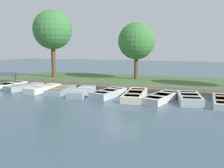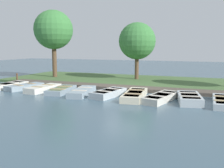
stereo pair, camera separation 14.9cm
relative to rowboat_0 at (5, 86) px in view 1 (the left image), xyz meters
name	(u,v)px [view 1 (the left image)]	position (x,y,z in m)	size (l,w,h in m)	color
ground_plane	(122,92)	(-1.52, 8.52, -0.18)	(80.00, 80.00, 0.00)	#425B6B
shore_bank	(141,81)	(-6.52, 8.52, -0.08)	(8.00, 24.00, 0.19)	#476638
dock_walkway	(127,88)	(-2.63, 8.52, -0.06)	(1.42, 19.64, 0.23)	#51473D
rowboat_0	(5,86)	(0.00, 0.00, 0.00)	(3.57, 1.34, 0.36)	silver
rowboat_1	(24,87)	(-0.20, 1.59, 0.01)	(2.90, 1.61, 0.37)	#8C9EA8
rowboat_2	(43,88)	(0.02, 3.35, 0.02)	(2.81, 1.20, 0.40)	silver
rowboat_3	(61,90)	(-0.03, 4.76, -0.01)	(3.00, 1.54, 0.34)	#8C9EA8
rowboat_4	(82,92)	(0.10, 6.40, 0.01)	(3.30, 1.55, 0.38)	#8C9EA8
rowboat_5	(109,93)	(0.03, 8.18, 0.02)	(2.86, 1.53, 0.40)	#B2BCC1
rowboat_6	(135,95)	(0.00, 9.83, 0.02)	(3.54, 1.46, 0.39)	beige
rowboat_7	(161,97)	(0.10, 11.41, 0.01)	(3.36, 1.78, 0.38)	beige
rowboat_8	(190,98)	(-0.05, 12.91, 0.04)	(2.86, 1.63, 0.44)	#B2BCC1
rowboat_9	(224,101)	(-0.09, 14.64, -0.01)	(3.18, 1.09, 0.34)	#B2BCC1
mooring_post_near	(16,78)	(-2.62, -1.29, 0.23)	(0.15, 0.15, 0.81)	brown
park_tree_far_left	(52,30)	(-6.05, 0.15, 4.37)	(3.61, 3.61, 6.39)	brown
park_tree_left	(136,41)	(-7.26, 7.86, 3.31)	(3.20, 3.20, 5.11)	brown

